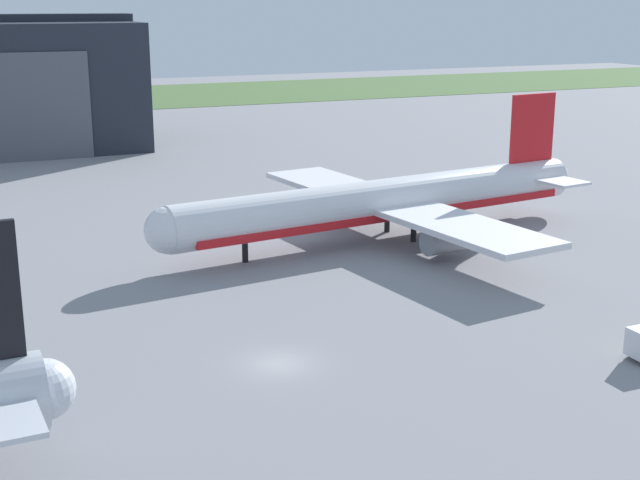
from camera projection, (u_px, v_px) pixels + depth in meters
The scene contains 3 objects.
ground_plane at pixel (279, 364), 57.75m from camera, with size 440.00×440.00×0.00m, color gray.
grass_field_strip at pixel (21, 101), 207.58m from camera, with size 440.00×56.00×0.08m, color #4C6B39.
airliner_far_right at pixel (386, 202), 86.99m from camera, with size 48.91×40.78×13.35m.
Camera 1 is at (-18.92, -50.24, 22.93)m, focal length 49.65 mm.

